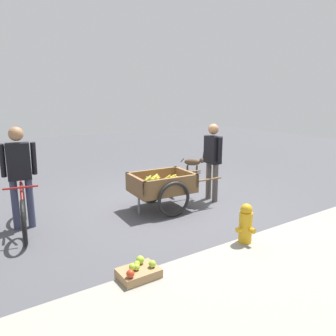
{
  "coord_description": "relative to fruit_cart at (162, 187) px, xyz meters",
  "views": [
    {
      "loc": [
        3.48,
        5.08,
        2.1
      ],
      "look_at": [
        0.13,
        0.06,
        0.75
      ],
      "focal_mm": 35.19,
      "sensor_mm": 36.0,
      "label": 1
    }
  ],
  "objects": [
    {
      "name": "ground_plane",
      "position": [
        -0.33,
        -0.16,
        -0.44
      ],
      "size": [
        24.0,
        24.0,
        0.0
      ],
      "primitive_type": "plane",
      "color": "#47474C"
    },
    {
      "name": "plastic_bucket",
      "position": [
        -1.03,
        -1.26,
        -0.3
      ],
      "size": [
        0.23,
        0.23,
        0.28
      ],
      "primitive_type": "cylinder",
      "color": "orange",
      "rests_on": "ground"
    },
    {
      "name": "fire_hydrant",
      "position": [
        -0.05,
        2.02,
        -0.1
      ],
      "size": [
        0.25,
        0.25,
        0.67
      ],
      "color": "gold",
      "rests_on": "ground"
    },
    {
      "name": "fruit_cart",
      "position": [
        0.0,
        0.0,
        0.0
      ],
      "size": [
        1.7,
        0.98,
        0.72
      ],
      "color": "brown",
      "rests_on": "ground"
    },
    {
      "name": "bicycle",
      "position": [
        2.34,
        -0.34,
        -0.08
      ],
      "size": [
        0.47,
        1.65,
        0.85
      ],
      "color": "black",
      "rests_on": "ground"
    },
    {
      "name": "cyclist_person",
      "position": [
        2.31,
        -0.49,
        0.54
      ],
      "size": [
        0.51,
        0.25,
        1.63
      ],
      "color": "#333851",
      "rests_on": "ground"
    },
    {
      "name": "apple_crate",
      "position": [
        1.59,
        2.0,
        -0.31
      ],
      "size": [
        0.44,
        0.32,
        0.31
      ],
      "color": "#99754C",
      "rests_on": "ground"
    },
    {
      "name": "curb_strip",
      "position": [
        -0.33,
        3.11,
        -0.38
      ],
      "size": [
        12.0,
        2.4,
        0.12
      ],
      "primitive_type": "cube",
      "color": "gray",
      "rests_on": "ground"
    },
    {
      "name": "vendor_person",
      "position": [
        -1.14,
        0.08,
        0.48
      ],
      "size": [
        0.22,
        0.57,
        1.54
      ],
      "color": "#4C4742",
      "rests_on": "ground"
    },
    {
      "name": "dog",
      "position": [
        -2.38,
        -2.09,
        -0.17
      ],
      "size": [
        0.49,
        0.52,
        0.4
      ],
      "color": "#4C3823",
      "rests_on": "ground"
    }
  ]
}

